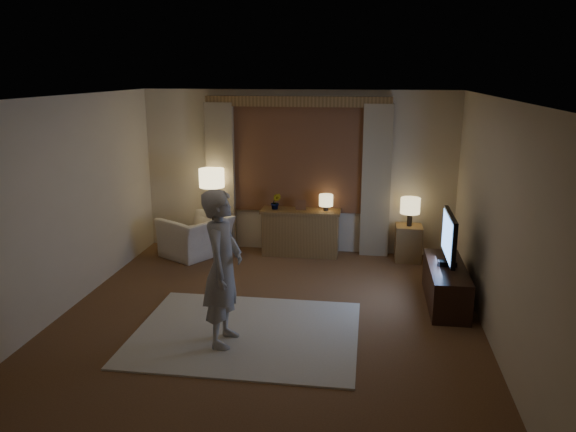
% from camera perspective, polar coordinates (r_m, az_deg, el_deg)
% --- Properties ---
extents(room, '(5.04, 5.54, 2.64)m').
position_cam_1_polar(room, '(6.85, -1.42, 1.51)').
color(room, brown).
rests_on(room, ground).
extents(rug, '(2.50, 2.00, 0.02)m').
position_cam_1_polar(rug, '(6.48, -4.25, -11.75)').
color(rug, beige).
rests_on(rug, floor).
extents(sideboard, '(1.20, 0.40, 0.70)m').
position_cam_1_polar(sideboard, '(9.00, 1.28, -1.78)').
color(sideboard, brown).
rests_on(sideboard, floor).
extents(picture_frame, '(0.16, 0.02, 0.20)m').
position_cam_1_polar(picture_frame, '(8.88, 1.30, 1.00)').
color(picture_frame, brown).
rests_on(picture_frame, sideboard).
extents(plant, '(0.17, 0.13, 0.30)m').
position_cam_1_polar(plant, '(8.93, -1.25, 1.40)').
color(plant, '#999999').
rests_on(plant, sideboard).
extents(table_lamp_sideboard, '(0.22, 0.22, 0.30)m').
position_cam_1_polar(table_lamp_sideboard, '(8.82, 3.88, 1.53)').
color(table_lamp_sideboard, black).
rests_on(table_lamp_sideboard, sideboard).
extents(floor_lamp, '(0.40, 0.40, 1.38)m').
position_cam_1_polar(floor_lamp, '(9.01, -7.74, 3.38)').
color(floor_lamp, black).
rests_on(floor_lamp, floor).
extents(armchair, '(1.23, 1.27, 0.63)m').
position_cam_1_polar(armchair, '(9.09, -9.29, -2.03)').
color(armchair, beige).
rests_on(armchair, floor).
extents(side_table, '(0.40, 0.40, 0.56)m').
position_cam_1_polar(side_table, '(8.93, 12.11, -2.71)').
color(side_table, brown).
rests_on(side_table, floor).
extents(table_lamp_side, '(0.30, 0.30, 0.44)m').
position_cam_1_polar(table_lamp_side, '(8.78, 12.32, 0.96)').
color(table_lamp_side, black).
rests_on(table_lamp_side, side_table).
extents(tv_stand, '(0.45, 1.40, 0.50)m').
position_cam_1_polar(tv_stand, '(7.44, 15.73, -6.72)').
color(tv_stand, black).
rests_on(tv_stand, floor).
extents(tv, '(0.23, 0.93, 0.68)m').
position_cam_1_polar(tv, '(7.24, 16.05, -2.12)').
color(tv, black).
rests_on(tv, tv_stand).
extents(person, '(0.42, 0.63, 1.69)m').
position_cam_1_polar(person, '(5.96, -6.64, -5.29)').
color(person, '#B1AAA4').
rests_on(person, rug).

